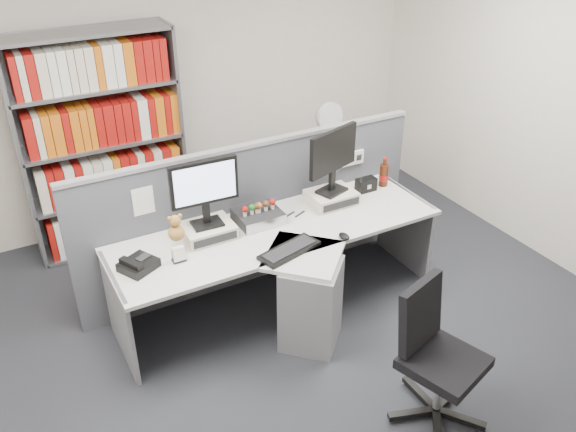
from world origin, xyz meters
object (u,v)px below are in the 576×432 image
desktop_pc (258,216)px  filing_cabinet (327,179)px  monitor_left (204,188)px  mouse (344,236)px  desk_calendar (178,255)px  cola_bottle (384,175)px  desk_phone (138,265)px  shelving_unit (103,147)px  desk_fan (329,120)px  keyboard (289,250)px  speaker (366,185)px  office_chair (434,351)px  monitor_right (333,156)px  desk (291,272)px

desktop_pc → filing_cabinet: (1.28, 1.00, -0.42)m
monitor_left → mouse: 1.10m
mouse → desk_calendar: 1.23m
cola_bottle → mouse: bearing=-144.0°
desk_phone → shelving_unit: (0.20, 1.63, 0.22)m
desk_phone → filing_cabinet: (2.30, 1.19, -0.41)m
shelving_unit → desk_fan: size_ratio=4.21×
desktop_pc → desk_fan: 1.64m
keyboard → speaker: 1.17m
speaker → shelving_unit: shelving_unit is taller
office_chair → keyboard: bearing=109.5°
mouse → desk_fan: (0.83, 1.54, 0.26)m
cola_bottle → desk_fan: (0.04, 0.97, 0.18)m
monitor_right → desk_calendar: 1.47m
shelving_unit → filing_cabinet: bearing=-12.1°
desk_fan → filing_cabinet: bearing=90.0°
monitor_left → speaker: (1.47, 0.04, -0.35)m
filing_cabinet → office_chair: 2.79m
desk_fan → keyboard: bearing=-130.4°
desktop_pc → cola_bottle: bearing=1.5°
desk_fan → office_chair: bearing=-108.2°
shelving_unit → desk_fan: (2.10, -0.45, 0.02)m
desktop_pc → office_chair: office_chair is taller
desk_phone → monitor_right: bearing=5.7°
filing_cabinet → desk_fan: desk_fan is taller
monitor_left → filing_cabinet: (1.71, 1.02, -0.78)m
desk_calendar → desk_phone: bearing=171.7°
filing_cabinet → office_chair: office_chair is taller
monitor_left → desktop_pc: 0.56m
desktop_pc → keyboard: bearing=-89.7°
monitor_right → mouse: monitor_right is taller
keyboard → speaker: size_ratio=2.93×
shelving_unit → office_chair: bearing=-68.4°
desk → desk_calendar: (-0.82, 0.17, 0.31)m
monitor_left → filing_cabinet: monitor_left is taller
speaker → office_chair: office_chair is taller
monitor_right → office_chair: monitor_right is taller
desk → monitor_right: size_ratio=4.80×
filing_cabinet → desk_fan: bearing=-90.0°
desk → office_chair: (0.33, -1.25, 0.05)m
shelving_unit → desk_calendar: bearing=-87.1°
desk_fan → desktop_pc: bearing=-141.9°
monitor_left → desk_fan: 1.99m
desk_phone → filing_cabinet: size_ratio=0.43×
desktop_pc → desk_calendar: (-0.74, -0.22, 0.00)m
keyboard → office_chair: (0.40, -1.14, -0.23)m
desktop_pc → monitor_left: bearing=-178.2°
keyboard → monitor_right: bearing=36.0°
mouse → desk_fan: bearing=61.8°
mouse → desk_calendar: size_ratio=0.93×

